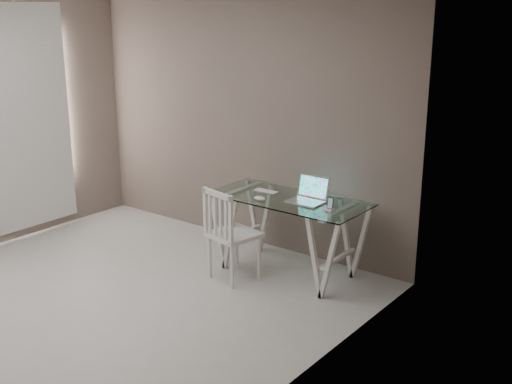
{
  "coord_description": "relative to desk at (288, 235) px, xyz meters",
  "views": [
    {
      "loc": [
        4.14,
        -2.95,
        2.48
      ],
      "look_at": [
        0.77,
        1.46,
        0.85
      ],
      "focal_mm": 45.0,
      "sensor_mm": 36.0,
      "label": 1
    }
  ],
  "objects": [
    {
      "name": "keyboard",
      "position": [
        -0.3,
        0.05,
        0.37
      ],
      "size": [
        0.26,
        0.11,
        0.01
      ],
      "primitive_type": "cube",
      "color": "silver",
      "rests_on": "desk"
    },
    {
      "name": "chair",
      "position": [
        -0.34,
        -0.48,
        0.11
      ],
      "size": [
        0.47,
        0.47,
        0.89
      ],
      "rotation": [
        0.0,
        0.0,
        -0.19
      ],
      "color": "white",
      "rests_on": "ground"
    },
    {
      "name": "mouse",
      "position": [
        -0.18,
        -0.21,
        0.38
      ],
      "size": [
        0.11,
        0.07,
        0.04
      ],
      "primitive_type": "ellipsoid",
      "color": "white",
      "rests_on": "desk"
    },
    {
      "name": "laptop",
      "position": [
        0.2,
        0.04,
        0.42
      ],
      "size": [
        0.32,
        0.28,
        0.22
      ],
      "color": "silver",
      "rests_on": "desk"
    },
    {
      "name": "desk",
      "position": [
        0.0,
        0.0,
        0.0
      ],
      "size": [
        1.5,
        0.7,
        0.75
      ],
      "color": "silver",
      "rests_on": "ground"
    },
    {
      "name": "phone_dock",
      "position": [
        0.5,
        -0.08,
        0.4
      ],
      "size": [
        0.06,
        0.06,
        0.12
      ],
      "color": "white",
      "rests_on": "desk"
    },
    {
      "name": "room",
      "position": [
        -0.98,
        -1.74,
        1.33
      ],
      "size": [
        4.5,
        4.52,
        2.71
      ],
      "color": "#B2AFAB",
      "rests_on": "ground"
    }
  ]
}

